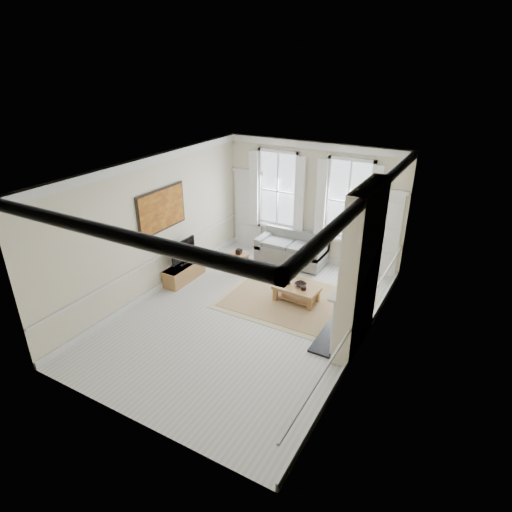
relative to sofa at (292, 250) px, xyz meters
The scene contains 23 objects.
floor 3.15m from the sofa, 84.08° to the right, with size 7.20×7.20×0.00m, color #B7B5AD.
ceiling 4.35m from the sofa, 84.08° to the right, with size 7.20×7.20×0.00m, color white.
back_wall 1.46m from the sofa, 56.75° to the left, with size 5.20×5.20×0.00m, color beige.
left_wall 4.08m from the sofa, 126.23° to the right, with size 7.20×7.20×0.00m, color beige.
right_wall 4.47m from the sofa, 46.76° to the right, with size 7.20×7.20×0.00m, color beige.
window_left 1.75m from the sofa, 148.72° to the left, with size 1.26×0.20×2.20m, color #B2BCC6, non-canonical shape.
window_right 2.10m from the sofa, 17.85° to the left, with size 1.26×0.20×2.20m, color #B2BCC6, non-canonical shape.
door_left 1.95m from the sofa, 165.34° to the left, with size 0.90×0.08×2.30m, color silver.
door_right 2.54m from the sofa, 10.78° to the left, with size 0.90×0.08×2.30m, color silver.
painting 3.97m from the sofa, 128.55° to the right, with size 0.05×1.66×1.06m, color #C28521.
chimney_breast 4.22m from the sofa, 46.63° to the right, with size 0.35×1.70×3.38m, color beige.
hearth 3.74m from the sofa, 51.39° to the right, with size 0.55×1.50×0.05m, color black.
fireplace 3.87m from the sofa, 49.07° to the right, with size 0.21×1.45×1.33m.
mirror 4.21m from the sofa, 48.95° to the right, with size 0.06×1.26×1.06m, color gold.
sofa is the anchor object (origin of this frame).
side_table 1.63m from the sofa, 128.99° to the right, with size 0.53×0.53×0.52m.
rug 2.24m from the sofa, 62.37° to the right, with size 3.50×2.60×0.02m, color tan.
coffee_table 2.21m from the sofa, 62.37° to the right, with size 1.10×0.67×0.40m.
ceramic_pot_a 2.07m from the sofa, 67.88° to the right, with size 0.12×0.12×0.12m, color black.
ceramic_pot_b 2.36m from the sofa, 58.62° to the right, with size 0.13×0.13×0.09m, color black.
bowl 2.15m from the sofa, 59.95° to the right, with size 0.28×0.28×0.07m, color black.
tv_stand 3.15m from the sofa, 129.81° to the right, with size 0.42×1.30×0.46m, color brown.
tv 3.17m from the sofa, 129.49° to the right, with size 0.08×0.90×0.68m.
Camera 1 is at (4.26, -7.16, 5.43)m, focal length 30.00 mm.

